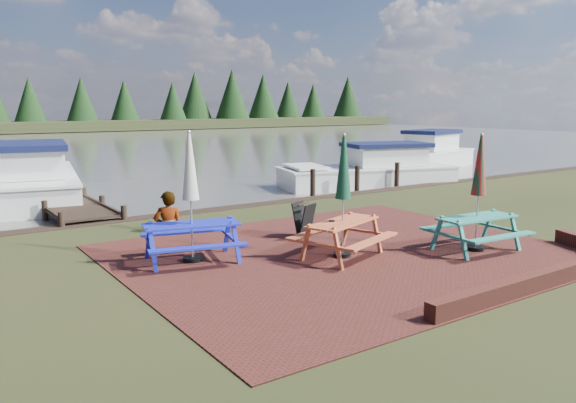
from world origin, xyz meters
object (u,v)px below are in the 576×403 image
Objects in this scene: picnic_table_red at (343,216)px; chalkboard at (304,220)px; jetty at (56,197)px; boat_far at (425,156)px; picnic_table_teal at (477,211)px; picnic_table_blue at (191,218)px; person at (167,192)px; boat_jetty at (34,182)px; boat_near at (371,172)px.

picnic_table_red is 3.00× the size of chalkboard.
boat_far reaches higher than jetty.
chalkboard is 9.38m from jetty.
picnic_table_teal is 0.96× the size of picnic_table_blue.
jetty is 18.28m from boat_far.
picnic_table_red is 0.34× the size of boat_far.
picnic_table_teal is 5.92m from picnic_table_blue.
picnic_table_blue reaches higher than jetty.
jetty is 1.25× the size of boat_far.
jetty is 4.67× the size of person.
jetty is at bearing -60.80° from person.
chalkboard is 0.42× the size of person.
picnic_table_blue reaches higher than picnic_table_teal.
boat_far is at bearing 8.41° from boat_jetty.
picnic_table_blue is 0.35× the size of boat_far.
jetty is 1.65m from boat_jetty.
chalkboard is at bearing -67.56° from jetty.
boat_far is at bearing 2.83° from jetty.
picnic_table_teal reaches higher than boat_near.
boat_near is at bearing -141.90° from person.
picnic_table_red is 11.61m from boat_near.
chalkboard is (0.34, 1.80, -0.44)m from picnic_table_red.
picnic_table_blue reaches higher than chalkboard.
picnic_table_teal is 14.64m from boat_jetty.
jetty is (-5.91, 11.66, -0.75)m from picnic_table_teal.
picnic_table_blue is at bearing 163.02° from chalkboard.
picnic_table_teal is at bearing -11.77° from picnic_table_blue.
jetty is (-3.24, 10.47, -0.75)m from picnic_table_red.
boat_far reaches higher than chalkboard.
boat_far is at bearing 18.18° from picnic_table_red.
picnic_table_teal is at bearing 164.67° from boat_near.
boat_near is at bearing 64.01° from picnic_table_teal.
person is at bearing 90.89° from picnic_table_blue.
boat_near is (10.91, 6.74, -0.52)m from picnic_table_blue.
jetty is (-0.59, 9.06, -0.78)m from picnic_table_blue.
boat_jetty reaches higher than boat_near.
chalkboard reaches higher than jetty.
boat_jetty reaches higher than jetty.
picnic_table_blue is 10.68m from boat_jetty.
picnic_table_red reaches higher than person.
boat_jetty reaches higher than boat_far.
picnic_table_teal is at bearing 120.80° from boat_far.
boat_jetty is (-3.59, 12.04, -0.40)m from picnic_table_red.
boat_far is (6.76, 3.22, 0.07)m from boat_near.
chalkboard is (-2.33, 2.99, -0.43)m from picnic_table_teal.
boat_jetty is at bearing -60.62° from person.
chalkboard is 0.10× the size of boat_jetty.
picnic_table_red is 4.73m from person.
person reaches higher than jetty.
chalkboard is at bearing 108.42° from boat_far.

